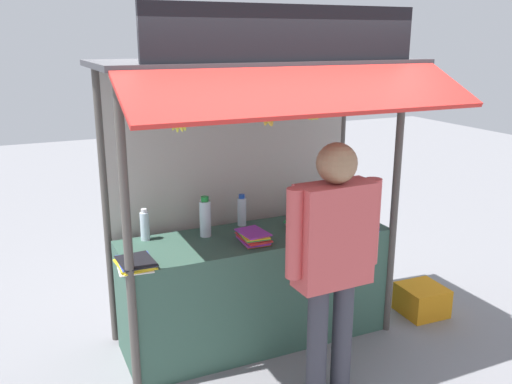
{
  "coord_description": "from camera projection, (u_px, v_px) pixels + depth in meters",
  "views": [
    {
      "loc": [
        -1.68,
        -3.67,
        2.38
      ],
      "look_at": [
        0.0,
        0.0,
        1.25
      ],
      "focal_mm": 38.49,
      "sensor_mm": 36.0,
      "label": 1
    }
  ],
  "objects": [
    {
      "name": "water_bottle_front_left",
      "position": [
        348.0,
        200.0,
        4.85
      ],
      "size": [
        0.06,
        0.06,
        0.22
      ],
      "color": "silver",
      "rests_on": "stall_counter"
    },
    {
      "name": "banana_bunch_inner_right",
      "position": [
        269.0,
        116.0,
        3.59
      ],
      "size": [
        0.09,
        0.1,
        0.29
      ],
      "color": "#332D23"
    },
    {
      "name": "magazine_stack_left",
      "position": [
        302.0,
        226.0,
        4.42
      ],
      "size": [
        0.22,
        0.29,
        0.05
      ],
      "color": "yellow",
      "rests_on": "stall_counter"
    },
    {
      "name": "banana_bunch_inner_left",
      "position": [
        313.0,
        109.0,
        3.72
      ],
      "size": [
        0.1,
        0.11,
        0.26
      ],
      "color": "#332D23"
    },
    {
      "name": "vendor_person",
      "position": [
        333.0,
        252.0,
        3.49
      ],
      "size": [
        0.67,
        0.25,
        1.78
      ],
      "rotation": [
        0.0,
        0.0,
        3.18
      ],
      "color": "#383842",
      "rests_on": "ground"
    },
    {
      "name": "plastic_crate",
      "position": [
        422.0,
        300.0,
        4.89
      ],
      "size": [
        0.38,
        0.38,
        0.26
      ],
      "primitive_type": "cube",
      "rotation": [
        0.0,
        0.0,
        -0.04
      ],
      "color": "orange",
      "rests_on": "ground"
    },
    {
      "name": "ground_plane",
      "position": [
        256.0,
        337.0,
        4.53
      ],
      "size": [
        20.0,
        20.0,
        0.0
      ],
      "primitive_type": "plane",
      "color": "gray"
    },
    {
      "name": "stall_counter",
      "position": [
        256.0,
        287.0,
        4.41
      ],
      "size": [
        2.12,
        0.68,
        0.9
      ],
      "primitive_type": "cube",
      "color": "#385B4C",
      "rests_on": "ground"
    },
    {
      "name": "water_bottle_back_left",
      "position": [
        205.0,
        218.0,
        4.23
      ],
      "size": [
        0.09,
        0.09,
        0.32
      ],
      "color": "silver",
      "rests_on": "stall_counter"
    },
    {
      "name": "banana_bunch_leftmost",
      "position": [
        179.0,
        118.0,
        3.34
      ],
      "size": [
        0.1,
        0.1,
        0.28
      ],
      "color": "#332D23"
    },
    {
      "name": "magazine_stack_right",
      "position": [
        357.0,
        227.0,
        4.38
      ],
      "size": [
        0.27,
        0.29,
        0.06
      ],
      "color": "orange",
      "rests_on": "stall_counter"
    },
    {
      "name": "water_bottle_mid_right",
      "position": [
        145.0,
        225.0,
        4.16
      ],
      "size": [
        0.07,
        0.07,
        0.25
      ],
      "color": "silver",
      "rests_on": "stall_counter"
    },
    {
      "name": "stall_structure",
      "position": [
        251.0,
        149.0,
        4.19
      ],
      "size": [
        2.32,
        1.53,
        2.59
      ],
      "color": "#4C4742",
      "rests_on": "ground"
    },
    {
      "name": "magazine_stack_far_right",
      "position": [
        253.0,
        237.0,
        4.13
      ],
      "size": [
        0.21,
        0.29,
        0.08
      ],
      "color": "orange",
      "rests_on": "stall_counter"
    },
    {
      "name": "water_bottle_front_right",
      "position": [
        347.0,
        206.0,
        4.64
      ],
      "size": [
        0.07,
        0.07,
        0.24
      ],
      "color": "silver",
      "rests_on": "stall_counter"
    },
    {
      "name": "magazine_stack_rear_center",
      "position": [
        135.0,
        263.0,
        3.7
      ],
      "size": [
        0.26,
        0.32,
        0.04
      ],
      "color": "white",
      "rests_on": "stall_counter"
    },
    {
      "name": "water_bottle_far_left",
      "position": [
        308.0,
        207.0,
        4.6
      ],
      "size": [
        0.07,
        0.07,
        0.25
      ],
      "color": "silver",
      "rests_on": "stall_counter"
    },
    {
      "name": "water_bottle_back_right",
      "position": [
        242.0,
        211.0,
        4.49
      ],
      "size": [
        0.07,
        0.07,
        0.26
      ],
      "color": "silver",
      "rests_on": "stall_counter"
    }
  ]
}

